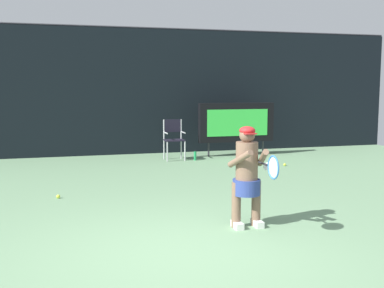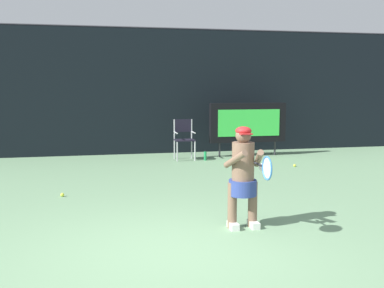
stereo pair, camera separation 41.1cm
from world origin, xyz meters
name	(u,v)px [view 1 (the left image)]	position (x,y,z in m)	size (l,w,h in m)	color
ground	(187,260)	(0.00, -0.19, -0.01)	(18.00, 22.00, 0.03)	gray
backdrop_screen	(108,92)	(0.00, 8.50, 1.81)	(18.00, 0.12, 3.66)	black
scoreboard	(236,123)	(3.48, 7.34, 0.95)	(2.20, 0.21, 1.50)	black
umpire_chair	(174,137)	(1.60, 7.10, 0.62)	(0.52, 0.44, 1.08)	#B7B7BC
water_bottle	(195,156)	(2.11, 6.82, 0.12)	(0.07, 0.07, 0.27)	#1E8E4C
tennis_player	(247,173)	(1.15, 0.84, 0.77)	(0.54, 0.62, 1.42)	white
tennis_racket	(273,167)	(1.25, 0.25, 0.94)	(0.03, 0.60, 0.31)	black
tennis_ball_loose	(285,165)	(4.01, 5.36, 0.03)	(0.07, 0.07, 0.07)	#CCDB3D
tennis_ball_spare	(58,196)	(-1.42, 3.32, 0.03)	(0.07, 0.07, 0.07)	#CCDB3D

